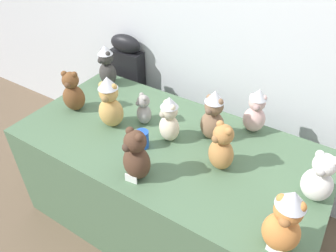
% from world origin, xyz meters
% --- Properties ---
extents(ground_plane, '(10.00, 10.00, 0.00)m').
position_xyz_m(ground_plane, '(0.00, 0.00, 0.00)').
color(ground_plane, brown).
extents(wall_back, '(7.00, 0.08, 2.60)m').
position_xyz_m(wall_back, '(0.00, 0.98, 1.30)').
color(wall_back, silver).
rests_on(wall_back, ground_plane).
extents(display_table, '(1.91, 0.96, 0.77)m').
position_xyz_m(display_table, '(0.00, 0.25, 0.39)').
color(display_table, '#4C6B4C').
rests_on(display_table, ground_plane).
extents(instrument_case, '(0.28, 0.13, 1.08)m').
position_xyz_m(instrument_case, '(-0.79, 0.86, 0.55)').
color(instrument_case, black).
rests_on(instrument_case, ground_plane).
extents(teddy_bear_cocoa, '(0.19, 0.17, 0.31)m').
position_xyz_m(teddy_bear_cocoa, '(0.01, -0.08, 0.92)').
color(teddy_bear_cocoa, '#4C3323').
rests_on(teddy_bear_cocoa, display_table).
extents(teddy_bear_charcoal, '(0.18, 0.16, 0.32)m').
position_xyz_m(teddy_bear_charcoal, '(-0.77, 0.59, 0.93)').
color(teddy_bear_charcoal, '#383533').
rests_on(teddy_bear_charcoal, display_table).
extents(teddy_bear_ginger, '(0.17, 0.15, 0.35)m').
position_xyz_m(teddy_bear_ginger, '(0.78, -0.09, 0.95)').
color(teddy_bear_ginger, '#D17F3D').
rests_on(teddy_bear_ginger, display_table).
extents(teddy_bear_mocha, '(0.17, 0.15, 0.34)m').
position_xyz_m(teddy_bear_mocha, '(0.20, 0.43, 0.94)').
color(teddy_bear_mocha, '#7F6047').
rests_on(teddy_bear_mocha, display_table).
extents(teddy_bear_snow, '(0.17, 0.15, 0.29)m').
position_xyz_m(teddy_bear_snow, '(0.85, 0.27, 0.91)').
color(teddy_bear_snow, white).
rests_on(teddy_bear_snow, display_table).
extents(teddy_bear_chestnut, '(0.19, 0.18, 0.30)m').
position_xyz_m(teddy_bear_chestnut, '(-0.73, 0.20, 0.91)').
color(teddy_bear_chestnut, brown).
rests_on(teddy_bear_chestnut, display_table).
extents(teddy_bear_ash, '(0.14, 0.14, 0.22)m').
position_xyz_m(teddy_bear_ash, '(-0.24, 0.33, 0.87)').
color(teddy_bear_ash, gray).
rests_on(teddy_bear_ash, display_table).
extents(teddy_bear_caramel, '(0.19, 0.18, 0.30)m').
position_xyz_m(teddy_bear_caramel, '(0.36, 0.22, 0.91)').
color(teddy_bear_caramel, '#B27A42').
rests_on(teddy_bear_caramel, display_table).
extents(teddy_bear_honey, '(0.19, 0.17, 0.36)m').
position_xyz_m(teddy_bear_honey, '(-0.40, 0.20, 0.95)').
color(teddy_bear_honey, tan).
rests_on(teddy_bear_honey, display_table).
extents(teddy_bear_cream, '(0.18, 0.17, 0.31)m').
position_xyz_m(teddy_bear_cream, '(-0.01, 0.28, 0.92)').
color(teddy_bear_cream, beige).
rests_on(teddy_bear_cream, display_table).
extents(teddy_bear_blush, '(0.16, 0.15, 0.31)m').
position_xyz_m(teddy_bear_blush, '(0.40, 0.64, 0.92)').
color(teddy_bear_blush, beige).
rests_on(teddy_bear_blush, display_table).
extents(party_cup_blue, '(0.08, 0.08, 0.11)m').
position_xyz_m(party_cup_blue, '(-0.11, 0.13, 0.83)').
color(party_cup_blue, blue).
rests_on(party_cup_blue, display_table).
extents(name_card_front_left, '(0.07, 0.02, 0.05)m').
position_xyz_m(name_card_front_left, '(0.78, -0.14, 0.80)').
color(name_card_front_left, white).
rests_on(name_card_front_left, display_table).
extents(name_card_front_middle, '(0.07, 0.02, 0.05)m').
position_xyz_m(name_card_front_middle, '(0.01, -0.14, 0.80)').
color(name_card_front_middle, white).
rests_on(name_card_front_middle, display_table).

